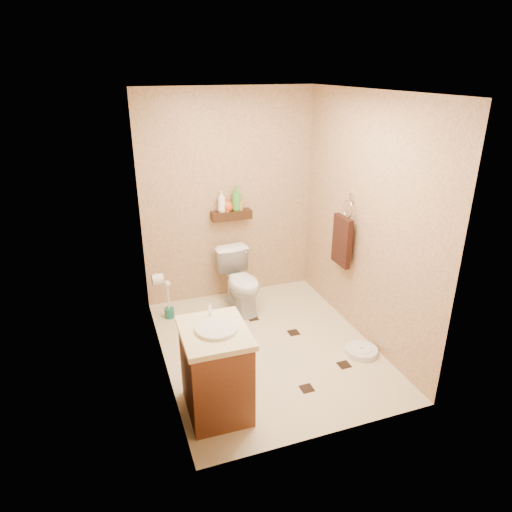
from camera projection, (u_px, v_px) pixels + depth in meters
name	position (u px, v px, depth m)	size (l,w,h in m)	color
ground	(267.00, 346.00, 4.55)	(2.50, 2.50, 0.00)	beige
wall_back	(229.00, 198.00, 5.17)	(2.00, 0.04, 2.40)	tan
wall_front	(336.00, 294.00, 2.99)	(2.00, 0.04, 2.40)	tan
wall_left	(156.00, 247.00, 3.77)	(0.04, 2.50, 2.40)	tan
wall_right	(365.00, 221.00, 4.39)	(0.04, 2.50, 2.40)	tan
ceiling	(270.00, 91.00, 3.62)	(2.00, 2.50, 0.02)	silver
wall_shelf	(231.00, 215.00, 5.17)	(0.46, 0.14, 0.10)	#3A220F
floor_accents	(272.00, 348.00, 4.51)	(1.19, 1.39, 0.01)	black
toilet	(241.00, 281.00, 5.14)	(0.38, 0.66, 0.68)	white
vanity	(216.00, 370.00, 3.57)	(0.52, 0.62, 0.86)	brown
bathroom_scale	(361.00, 351.00, 4.42)	(0.39, 0.39, 0.06)	silver
toilet_brush	(169.00, 305.00, 5.01)	(0.10, 0.10, 0.45)	#186154
towel_ring	(342.00, 239.00, 4.68)	(0.12, 0.30, 0.76)	silver
toilet_paper	(158.00, 279.00, 4.59)	(0.12, 0.11, 0.12)	silver
bottle_a	(222.00, 202.00, 5.07)	(0.09, 0.09, 0.24)	white
bottle_b	(227.00, 204.00, 5.10)	(0.07, 0.07, 0.16)	yellow
bottle_c	(228.00, 204.00, 5.11)	(0.12, 0.12, 0.16)	#C94317
bottle_d	(236.00, 198.00, 5.11)	(0.11, 0.11, 0.29)	green
bottle_e	(240.00, 204.00, 5.15)	(0.07, 0.07, 0.15)	gold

